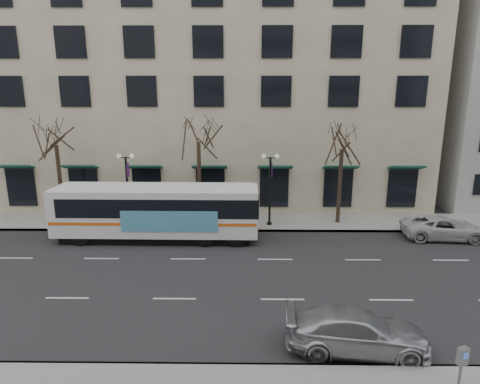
{
  "coord_description": "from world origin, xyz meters",
  "views": [
    {
      "loc": [
        3.24,
        -19.08,
        9.21
      ],
      "look_at": [
        2.98,
        2.19,
        4.0
      ],
      "focal_mm": 30.0,
      "sensor_mm": 36.0,
      "label": 1
    }
  ],
  "objects_px": {
    "lamp_post_right": "(270,186)",
    "tree_far_right": "(343,136)",
    "tree_far_left": "(55,131)",
    "city_bus": "(158,211)",
    "white_pickup": "(444,228)",
    "lamp_post_left": "(128,186)",
    "silver_car": "(357,331)",
    "tree_far_mid": "(198,128)",
    "pay_station": "(462,360)"
  },
  "relations": [
    {
      "from": "lamp_post_left",
      "to": "lamp_post_right",
      "type": "height_order",
      "value": "same"
    },
    {
      "from": "tree_far_right",
      "to": "lamp_post_right",
      "type": "bearing_deg",
      "value": -173.15
    },
    {
      "from": "city_bus",
      "to": "white_pickup",
      "type": "xyz_separation_m",
      "value": [
        18.58,
        0.34,
        -1.2
      ]
    },
    {
      "from": "tree_far_right",
      "to": "pay_station",
      "type": "relative_size",
      "value": 5.43
    },
    {
      "from": "lamp_post_left",
      "to": "white_pickup",
      "type": "distance_m",
      "value": 21.47
    },
    {
      "from": "city_bus",
      "to": "tree_far_right",
      "type": "bearing_deg",
      "value": 15.31
    },
    {
      "from": "lamp_post_left",
      "to": "silver_car",
      "type": "xyz_separation_m",
      "value": [
        12.36,
        -14.19,
        -2.19
      ]
    },
    {
      "from": "tree_far_right",
      "to": "city_bus",
      "type": "bearing_deg",
      "value": -165.22
    },
    {
      "from": "lamp_post_right",
      "to": "tree_far_right",
      "type": "bearing_deg",
      "value": 6.85
    },
    {
      "from": "tree_far_mid",
      "to": "tree_far_left",
      "type": "bearing_deg",
      "value": -180.0
    },
    {
      "from": "lamp_post_right",
      "to": "tree_far_mid",
      "type": "bearing_deg",
      "value": 173.17
    },
    {
      "from": "city_bus",
      "to": "white_pickup",
      "type": "relative_size",
      "value": 2.49
    },
    {
      "from": "tree_far_left",
      "to": "lamp_post_left",
      "type": "xyz_separation_m",
      "value": [
        5.01,
        -0.6,
        -3.75
      ]
    },
    {
      "from": "lamp_post_right",
      "to": "pay_station",
      "type": "distance_m",
      "value": 17.23
    },
    {
      "from": "tree_far_left",
      "to": "tree_far_right",
      "type": "relative_size",
      "value": 1.03
    },
    {
      "from": "lamp_post_left",
      "to": "lamp_post_right",
      "type": "xyz_separation_m",
      "value": [
        10.0,
        0.0,
        0.0
      ]
    },
    {
      "from": "tree_far_mid",
      "to": "pay_station",
      "type": "relative_size",
      "value": 5.76
    },
    {
      "from": "tree_far_left",
      "to": "lamp_post_right",
      "type": "xyz_separation_m",
      "value": [
        15.01,
        -0.6,
        -3.75
      ]
    },
    {
      "from": "tree_far_left",
      "to": "silver_car",
      "type": "bearing_deg",
      "value": -40.41
    },
    {
      "from": "tree_far_mid",
      "to": "pay_station",
      "type": "distance_m",
      "value": 20.52
    },
    {
      "from": "tree_far_mid",
      "to": "silver_car",
      "type": "height_order",
      "value": "tree_far_mid"
    },
    {
      "from": "tree_far_mid",
      "to": "lamp_post_right",
      "type": "relative_size",
      "value": 1.64
    },
    {
      "from": "silver_car",
      "to": "white_pickup",
      "type": "height_order",
      "value": "silver_car"
    },
    {
      "from": "pay_station",
      "to": "silver_car",
      "type": "bearing_deg",
      "value": 120.4
    },
    {
      "from": "city_bus",
      "to": "lamp_post_right",
      "type": "bearing_deg",
      "value": 20.4
    },
    {
      "from": "tree_far_mid",
      "to": "lamp_post_right",
      "type": "distance_m",
      "value": 6.41
    },
    {
      "from": "lamp_post_right",
      "to": "tree_far_left",
      "type": "bearing_deg",
      "value": 177.71
    },
    {
      "from": "tree_far_mid",
      "to": "city_bus",
      "type": "height_order",
      "value": "tree_far_mid"
    },
    {
      "from": "city_bus",
      "to": "silver_car",
      "type": "height_order",
      "value": "city_bus"
    },
    {
      "from": "tree_far_right",
      "to": "white_pickup",
      "type": "xyz_separation_m",
      "value": [
        6.24,
        -2.91,
        -5.69
      ]
    },
    {
      "from": "tree_far_mid",
      "to": "pay_station",
      "type": "height_order",
      "value": "tree_far_mid"
    },
    {
      "from": "tree_far_left",
      "to": "tree_far_mid",
      "type": "relative_size",
      "value": 0.98
    },
    {
      "from": "silver_car",
      "to": "white_pickup",
      "type": "xyz_separation_m",
      "value": [
        8.87,
        11.88,
        -0.03
      ]
    },
    {
      "from": "tree_far_left",
      "to": "tree_far_right",
      "type": "xyz_separation_m",
      "value": [
        20.0,
        0.0,
        -0.28
      ]
    },
    {
      "from": "lamp_post_right",
      "to": "white_pickup",
      "type": "xyz_separation_m",
      "value": [
        11.23,
        -2.31,
        -2.21
      ]
    },
    {
      "from": "lamp_post_left",
      "to": "white_pickup",
      "type": "bearing_deg",
      "value": -6.21
    },
    {
      "from": "tree_far_right",
      "to": "lamp_post_right",
      "type": "xyz_separation_m",
      "value": [
        -4.99,
        -0.6,
        -3.48
      ]
    },
    {
      "from": "tree_far_mid",
      "to": "white_pickup",
      "type": "xyz_separation_m",
      "value": [
        16.24,
        -2.91,
        -6.18
      ]
    },
    {
      "from": "silver_car",
      "to": "pay_station",
      "type": "bearing_deg",
      "value": -125.46
    },
    {
      "from": "city_bus",
      "to": "pay_station",
      "type": "distance_m",
      "value": 18.48
    },
    {
      "from": "lamp_post_left",
      "to": "white_pickup",
      "type": "xyz_separation_m",
      "value": [
        21.23,
        -2.31,
        -2.21
      ]
    },
    {
      "from": "city_bus",
      "to": "pay_station",
      "type": "xyz_separation_m",
      "value": [
        12.32,
        -13.75,
        -0.71
      ]
    },
    {
      "from": "tree_far_left",
      "to": "pay_station",
      "type": "height_order",
      "value": "tree_far_left"
    },
    {
      "from": "silver_car",
      "to": "white_pickup",
      "type": "distance_m",
      "value": 14.83
    },
    {
      "from": "white_pickup",
      "to": "city_bus",
      "type": "bearing_deg",
      "value": 94.77
    },
    {
      "from": "lamp_post_right",
      "to": "lamp_post_left",
      "type": "bearing_deg",
      "value": 180.0
    },
    {
      "from": "lamp_post_left",
      "to": "silver_car",
      "type": "bearing_deg",
      "value": -48.94
    },
    {
      "from": "silver_car",
      "to": "pay_station",
      "type": "xyz_separation_m",
      "value": [
        2.62,
        -2.21,
        0.47
      ]
    },
    {
      "from": "white_pickup",
      "to": "tree_far_right",
      "type": "bearing_deg",
      "value": 68.7
    },
    {
      "from": "tree_far_right",
      "to": "silver_car",
      "type": "distance_m",
      "value": 16.06
    }
  ]
}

